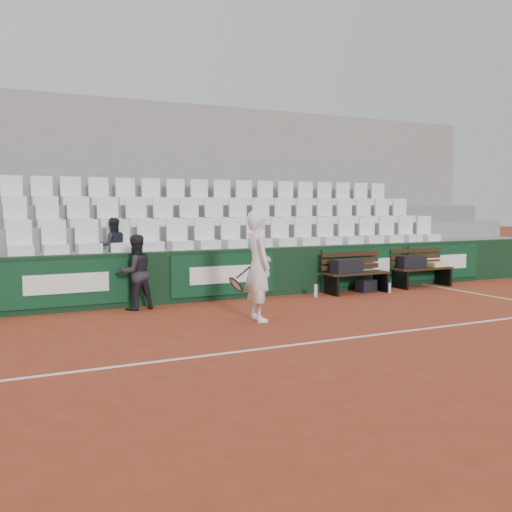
# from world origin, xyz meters

# --- Properties ---
(ground) EXTENTS (80.00, 80.00, 0.00)m
(ground) POSITION_xyz_m (0.00, 0.00, 0.00)
(ground) COLOR #9B3C23
(ground) RESTS_ON ground
(court_baseline) EXTENTS (18.00, 0.06, 0.01)m
(court_baseline) POSITION_xyz_m (0.00, 0.00, 0.00)
(court_baseline) COLOR white
(court_baseline) RESTS_ON ground
(back_barrier) EXTENTS (18.00, 0.34, 1.00)m
(back_barrier) POSITION_xyz_m (0.07, 3.99, 0.50)
(back_barrier) COLOR black
(back_barrier) RESTS_ON ground
(grandstand_tier_front) EXTENTS (18.00, 0.95, 1.00)m
(grandstand_tier_front) POSITION_xyz_m (0.00, 4.62, 0.50)
(grandstand_tier_front) COLOR gray
(grandstand_tier_front) RESTS_ON ground
(grandstand_tier_mid) EXTENTS (18.00, 0.95, 1.45)m
(grandstand_tier_mid) POSITION_xyz_m (0.00, 5.58, 0.72)
(grandstand_tier_mid) COLOR gray
(grandstand_tier_mid) RESTS_ON ground
(grandstand_tier_back) EXTENTS (18.00, 0.95, 1.90)m
(grandstand_tier_back) POSITION_xyz_m (0.00, 6.53, 0.95)
(grandstand_tier_back) COLOR gray
(grandstand_tier_back) RESTS_ON ground
(grandstand_rear_wall) EXTENTS (18.00, 0.30, 4.40)m
(grandstand_rear_wall) POSITION_xyz_m (0.00, 7.15, 2.20)
(grandstand_rear_wall) COLOR gray
(grandstand_rear_wall) RESTS_ON ground
(seat_row_front) EXTENTS (11.90, 0.44, 0.63)m
(seat_row_front) POSITION_xyz_m (0.00, 4.45, 1.31)
(seat_row_front) COLOR white
(seat_row_front) RESTS_ON grandstand_tier_front
(seat_row_mid) EXTENTS (11.90, 0.44, 0.63)m
(seat_row_mid) POSITION_xyz_m (0.00, 5.40, 1.77)
(seat_row_mid) COLOR white
(seat_row_mid) RESTS_ON grandstand_tier_mid
(seat_row_back) EXTENTS (11.90, 0.44, 0.63)m
(seat_row_back) POSITION_xyz_m (0.00, 6.35, 2.21)
(seat_row_back) COLOR white
(seat_row_back) RESTS_ON grandstand_tier_back
(bench_left) EXTENTS (1.50, 0.56, 0.45)m
(bench_left) POSITION_xyz_m (2.76, 3.45, 0.23)
(bench_left) COLOR #341E0F
(bench_left) RESTS_ON ground
(bench_right) EXTENTS (1.50, 0.56, 0.45)m
(bench_right) POSITION_xyz_m (4.69, 3.55, 0.23)
(bench_right) COLOR #351E10
(bench_right) RESTS_ON ground
(sports_bag_left) EXTENTS (0.71, 0.36, 0.30)m
(sports_bag_left) POSITION_xyz_m (2.49, 3.44, 0.60)
(sports_bag_left) COLOR black
(sports_bag_left) RESTS_ON bench_left
(sports_bag_right) EXTENTS (0.64, 0.34, 0.29)m
(sports_bag_right) POSITION_xyz_m (4.39, 3.56, 0.59)
(sports_bag_right) COLOR black
(sports_bag_right) RESTS_ON bench_right
(towel) EXTENTS (0.39, 0.29, 0.11)m
(towel) POSITION_xyz_m (5.17, 3.58, 0.50)
(towel) COLOR beige
(towel) RESTS_ON bench_right
(sports_bag_ground) EXTENTS (0.47, 0.34, 0.26)m
(sports_bag_ground) POSITION_xyz_m (3.05, 3.50, 0.13)
(sports_bag_ground) COLOR black
(sports_bag_ground) RESTS_ON ground
(water_bottle_near) EXTENTS (0.07, 0.07, 0.26)m
(water_bottle_near) POSITION_xyz_m (1.67, 3.37, 0.13)
(water_bottle_near) COLOR silver
(water_bottle_near) RESTS_ON ground
(water_bottle_far) EXTENTS (0.06, 0.06, 0.22)m
(water_bottle_far) POSITION_xyz_m (3.40, 3.13, 0.11)
(water_bottle_far) COLOR silver
(water_bottle_far) RESTS_ON ground
(tennis_player) EXTENTS (0.74, 0.69, 1.80)m
(tennis_player) POSITION_xyz_m (-0.48, 1.72, 0.90)
(tennis_player) COLOR white
(tennis_player) RESTS_ON ground
(ball_kid) EXTENTS (0.76, 0.65, 1.37)m
(ball_kid) POSITION_xyz_m (-2.04, 3.57, 0.68)
(ball_kid) COLOR #212129
(ball_kid) RESTS_ON ground
(spectator_c) EXTENTS (0.57, 0.46, 1.11)m
(spectator_c) POSITION_xyz_m (-2.23, 4.50, 1.55)
(spectator_c) COLOR #1C222B
(spectator_c) RESTS_ON grandstand_tier_front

